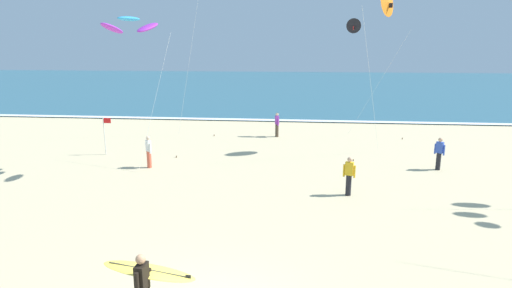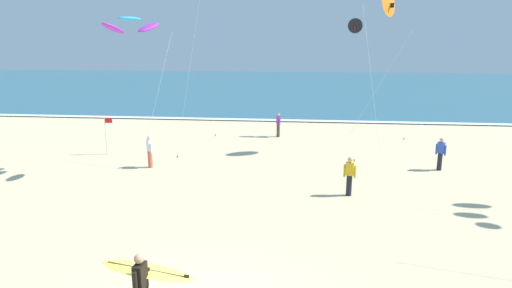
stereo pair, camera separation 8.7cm
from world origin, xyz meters
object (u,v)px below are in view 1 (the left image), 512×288
object	(u,v)px
bystander_white_top	(149,152)
bystander_purple_top	(277,125)
bystander_blue_top	(439,153)
bystander_yellow_top	(349,176)
kite_delta_amber_mid	(388,3)
kite_delta_charcoal_far	(354,27)
surfer_lead	(146,279)
kite_arc_cobalt_low	(129,25)
lifeguard_flag	(105,132)

from	to	relation	value
bystander_white_top	bystander_purple_top	world-z (taller)	same
bystander_white_top	bystander_blue_top	world-z (taller)	same
bystander_yellow_top	bystander_white_top	bearing A→B (deg)	162.33
kite_delta_amber_mid	bystander_white_top	xyz separation A→B (m)	(-11.76, -4.46, -7.19)
kite_delta_amber_mid	bystander_blue_top	size ratio (longest dim) A/B	5.50
kite_delta_charcoal_far	surfer_lead	bearing A→B (deg)	-107.73
kite_arc_cobalt_low	lifeguard_flag	world-z (taller)	kite_arc_cobalt_low
bystander_yellow_top	lifeguard_flag	distance (m)	13.55
bystander_purple_top	bystander_yellow_top	size ratio (longest dim) A/B	1.00
kite_delta_charcoal_far	lifeguard_flag	bearing A→B (deg)	-154.56
surfer_lead	kite_arc_cobalt_low	world-z (taller)	kite_arc_cobalt_low
bystander_yellow_top	lifeguard_flag	size ratio (longest dim) A/B	0.76
kite_delta_charcoal_far	bystander_purple_top	world-z (taller)	kite_delta_charcoal_far
surfer_lead	bystander_yellow_top	world-z (taller)	surfer_lead
kite_arc_cobalt_low	bystander_blue_top	world-z (taller)	kite_arc_cobalt_low
bystander_blue_top	lifeguard_flag	xyz separation A→B (m)	(-17.21, 1.13, 0.45)
kite_delta_amber_mid	lifeguard_flag	bearing A→B (deg)	-171.48
kite_delta_amber_mid	kite_delta_charcoal_far	bearing A→B (deg)	105.21
kite_delta_charcoal_far	kite_arc_cobalt_low	distance (m)	14.44
bystander_yellow_top	bystander_purple_top	bearing A→B (deg)	107.87
kite_arc_cobalt_low	bystander_blue_top	distance (m)	15.53
surfer_lead	bystander_purple_top	size ratio (longest dim) A/B	1.34
kite_delta_charcoal_far	bystander_white_top	distance (m)	15.08
bystander_white_top	bystander_purple_top	bearing A→B (deg)	53.06
kite_arc_cobalt_low	kite_delta_charcoal_far	bearing A→B (deg)	41.44
surfer_lead	bystander_blue_top	distance (m)	16.02
bystander_yellow_top	bystander_blue_top	size ratio (longest dim) A/B	1.00
bystander_yellow_top	bystander_blue_top	xyz separation A→B (m)	(4.69, 4.04, 0.00)
bystander_white_top	bystander_yellow_top	bearing A→B (deg)	-17.67
surfer_lead	bystander_yellow_top	size ratio (longest dim) A/B	1.34
kite_delta_amber_mid	bystander_blue_top	xyz separation A→B (m)	(2.23, -3.38, -7.19)
bystander_purple_top	bystander_blue_top	world-z (taller)	same
bystander_purple_top	bystander_yellow_top	world-z (taller)	same
surfer_lead	lifeguard_flag	xyz separation A→B (m)	(-7.31, 13.73, 0.22)
kite_delta_charcoal_far	bystander_purple_top	size ratio (longest dim) A/B	4.73
bystander_purple_top	bystander_blue_top	xyz separation A→B (m)	(8.15, -6.69, 0.00)
lifeguard_flag	bystander_white_top	bearing A→B (deg)	-34.56
surfer_lead	kite_delta_amber_mid	bearing A→B (deg)	64.37
bystander_white_top	bystander_yellow_top	xyz separation A→B (m)	(9.30, -2.96, 0.00)
lifeguard_flag	surfer_lead	bearing A→B (deg)	-61.97
kite_delta_charcoal_far	bystander_blue_top	world-z (taller)	kite_delta_charcoal_far
surfer_lead	lifeguard_flag	size ratio (longest dim) A/B	1.02
kite_delta_charcoal_far	lifeguard_flag	size ratio (longest dim) A/B	3.58
kite_arc_cobalt_low	bystander_purple_top	distance (m)	12.05
surfer_lead	kite_delta_amber_mid	size ratio (longest dim) A/B	0.24
kite_arc_cobalt_low	lifeguard_flag	size ratio (longest dim) A/B	3.38
kite_delta_amber_mid	surfer_lead	bearing A→B (deg)	-115.63
bystander_white_top	bystander_purple_top	xyz separation A→B (m)	(5.84, 7.77, 0.00)
bystander_purple_top	bystander_yellow_top	xyz separation A→B (m)	(3.46, -10.73, 0.00)
bystander_white_top	lifeguard_flag	bearing A→B (deg)	145.44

